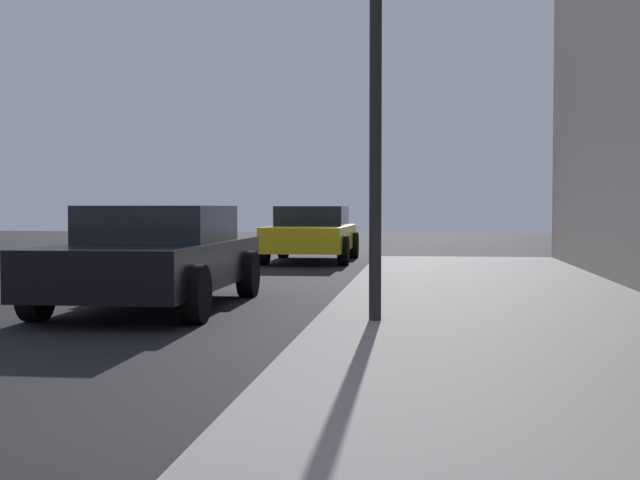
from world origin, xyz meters
TOP-DOWN VIEW (x-y plane):
  - street_lamp at (2.60, 4.82)m, footprint 0.36×0.36m
  - car_black at (-0.26, 6.91)m, footprint 2.01×4.44m
  - car_yellow at (0.49, 16.37)m, footprint 1.95×4.22m

SIDE VIEW (x-z plane):
  - car_yellow at x=0.49m, z-range 0.01..1.28m
  - car_black at x=-0.26m, z-range 0.01..1.28m
  - street_lamp at x=2.60m, z-range 0.95..5.28m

